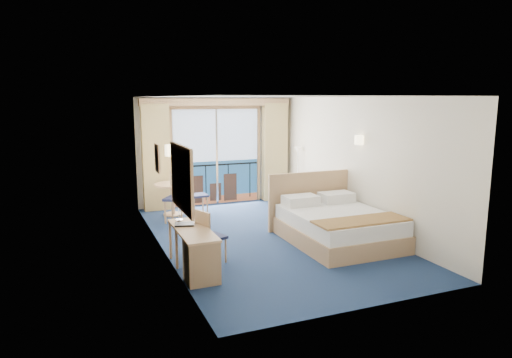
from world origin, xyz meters
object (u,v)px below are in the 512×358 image
Objects in this scene: bed at (336,225)px; armchair at (303,199)px; table_chair_a at (195,192)px; round_table at (173,191)px; nightstand at (324,206)px; desk at (200,255)px; floor_lamp at (298,161)px; table_chair_b at (178,194)px; desk_chair at (208,234)px.

bed reaches higher than armchair.
round_table is at bearing 73.36° from table_chair_a.
desk is at bearing -146.05° from nightstand.
desk is 3.99m from round_table.
table_chair_a reaches higher than desk.
armchair is at bearing -109.93° from table_chair_a.
nightstand is at bearing -27.74° from round_table.
table_chair_a is at bearing -179.19° from floor_lamp.
bed is 1.66m from nightstand.
round_table reaches higher than armchair.
table_chair_a is at bearing 77.66° from table_chair_b.
table_chair_b reaches higher than round_table.
bed is 2.98m from desk.
desk is 3.43m from table_chair_b.
bed reaches higher than desk.
floor_lamp is 2.76m from table_chair_a.
desk_chair is (-3.18, -1.75, 0.20)m from nightstand.
desk_chair is at bearing -175.22° from bed.
bed reaches higher than nightstand.
armchair reaches higher than nightstand.
desk is at bearing 163.35° from table_chair_a.
desk_chair is at bearing 166.09° from table_chair_a.
bed is 3.55m from table_chair_b.
bed is at bearing -11.31° from table_chair_b.
floor_lamp reaches higher than desk.
desk is (-3.62, -3.88, -0.74)m from floor_lamp.
table_chair_a is at bearing 76.46° from desk.
round_table is at bearing 83.79° from desk.
bed reaches higher than table_chair_a.
table_chair_b reaches higher than desk.
armchair is 0.84× the size of round_table.
armchair is (-0.12, 0.75, 0.01)m from nightstand.
desk_chair is at bearing -1.60° from armchair.
round_table is (-2.94, 0.86, 0.25)m from armchair.
armchair is 0.48× the size of desk.
desk is at bearing 1.81° from armchair.
armchair is 0.47× the size of floor_lamp.
nightstand is at bearing 58.50° from armchair.
nightstand is at bearing 67.78° from bed.
bed is at bearing 36.75° from armchair.
desk_chair is at bearing 62.98° from desk.
round_table is (-2.43, 3.14, 0.23)m from bed.
bed is 2.34m from armchair.
table_chair_a is 0.84× the size of table_chair_b.
bed is 3.60m from table_chair_a.
desk is at bearing 133.02° from desk_chair.
bed is at bearing -103.87° from floor_lamp.
round_table is at bearing 127.74° from bed.
table_chair_a is at bearing -30.77° from desk_chair.
desk_chair reaches higher than armchair.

